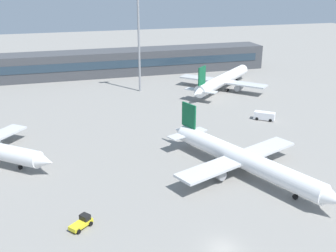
# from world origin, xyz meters

# --- Properties ---
(ground_plane) EXTENTS (400.00, 400.00, 0.00)m
(ground_plane) POSITION_xyz_m (0.00, 40.00, 0.00)
(ground_plane) COLOR gray
(terminal_building) EXTENTS (121.90, 12.13, 9.00)m
(terminal_building) POSITION_xyz_m (0.00, 107.17, 4.50)
(terminal_building) COLOR #3F4247
(terminal_building) RESTS_ON ground_plane
(airplane_near) EXTENTS (27.50, 38.32, 9.93)m
(airplane_near) POSITION_xyz_m (12.39, 19.08, 3.03)
(airplane_near) COLOR white
(airplane_near) RESTS_ON ground_plane
(airplane_far) EXTENTS (32.77, 31.18, 10.34)m
(airplane_far) POSITION_xyz_m (33.44, 76.24, 3.15)
(airplane_far) COLOR white
(airplane_far) RESTS_ON ground_plane
(baggage_tug_yellow) EXTENTS (3.74, 3.44, 1.75)m
(baggage_tug_yellow) POSITION_xyz_m (-17.79, 10.32, 0.80)
(baggage_tug_yellow) COLOR yellow
(baggage_tug_yellow) RESTS_ON ground_plane
(service_van_white) EXTENTS (5.30, 4.83, 2.08)m
(service_van_white) POSITION_xyz_m (31.28, 45.25, 1.11)
(service_van_white) COLOR white
(service_van_white) RESTS_ON ground_plane
(floodlight_tower_west) EXTENTS (3.20, 0.80, 30.40)m
(floodlight_tower_west) POSITION_xyz_m (6.74, 81.52, 17.29)
(floodlight_tower_west) COLOR gray
(floodlight_tower_west) RESTS_ON ground_plane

